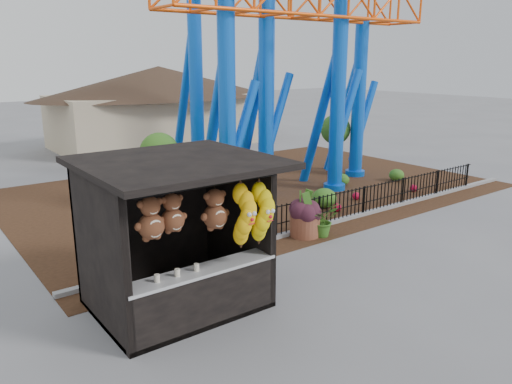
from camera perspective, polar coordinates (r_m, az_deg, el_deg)
ground at (r=11.53m, az=7.45°, el=-10.66°), size 120.00×120.00×0.00m
mulch_bed at (r=19.74m, az=-0.34°, el=0.38°), size 18.00×12.00×0.02m
curb at (r=16.14m, az=10.28°, el=-3.00°), size 18.00×0.18×0.12m
prize_booth at (r=9.97m, az=-8.53°, el=-5.31°), size 3.50×3.40×3.12m
picket_fence at (r=16.66m, az=12.47°, el=-0.97°), size 12.20×0.06×1.00m
roller_coaster at (r=20.03m, az=1.94°, el=19.14°), size 11.00×6.37×10.82m
terracotta_planter at (r=14.47m, az=5.61°, el=-3.85°), size 1.12×1.12×0.64m
planter_foliage at (r=14.28m, az=5.67°, el=-1.42°), size 0.70×0.70×0.64m
potted_plant at (r=14.49m, az=7.56°, el=-3.12°), size 0.97×0.86×1.00m
landscaping at (r=18.17m, az=6.05°, el=0.00°), size 8.73×3.38×0.68m
pavilion at (r=30.52m, az=-10.97°, el=11.06°), size 15.00×15.00×4.80m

